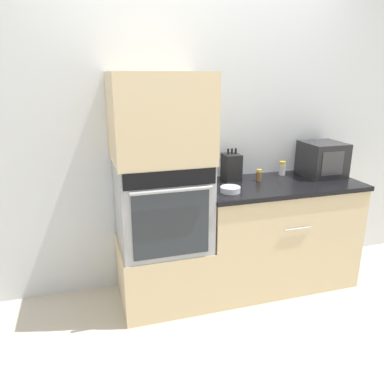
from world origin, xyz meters
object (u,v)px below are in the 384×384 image
Objects in this scene: condiment_jar_near at (259,175)px; wall_oven at (162,203)px; microwave at (322,159)px; condiment_jar_mid at (214,179)px; condiment_jar_far at (282,168)px; knife_block at (231,167)px; bowl at (230,189)px.

wall_oven is at bearing -173.67° from condiment_jar_near.
condiment_jar_mid is (-0.95, 0.00, -0.10)m from microwave.
condiment_jar_far reaches higher than condiment_jar_near.
knife_block reaches higher than wall_oven.
wall_oven is 1.10m from condiment_jar_far.
microwave is (1.38, 0.09, 0.22)m from wall_oven.
condiment_jar_near is 0.29m from condiment_jar_far.
wall_oven is 6.91× the size of condiment_jar_near.
microwave is at bearing -0.24° from condiment_jar_mid.
knife_block reaches higher than condiment_jar_mid.
microwave is 0.95m from condiment_jar_mid.
condiment_jar_far is (0.60, 0.32, 0.04)m from bowl.
condiment_jar_far reaches higher than bowl.
bowl is at bearing -113.37° from knife_block.
condiment_jar_near is at bearing 6.33° from wall_oven.
knife_block reaches higher than condiment_jar_far.
condiment_jar_mid is (-0.38, 0.00, -0.00)m from condiment_jar_near.
condiment_jar_near is at bearing -25.08° from knife_block.
microwave is 0.58m from condiment_jar_near.
wall_oven is at bearing -169.68° from condiment_jar_far.
condiment_jar_near is (0.33, 0.21, 0.02)m from bowl.
condiment_jar_mid is at bearing -153.31° from knife_block.
microwave is 2.25× the size of bowl.
knife_block is 0.21m from condiment_jar_mid.
condiment_jar_mid is at bearing 101.88° from bowl.
condiment_jar_mid is at bearing 179.53° from condiment_jar_near.
microwave is at bearing 13.33° from bowl.
condiment_jar_far is (0.27, 0.11, 0.01)m from condiment_jar_near.
knife_block is 2.20× the size of condiment_jar_far.
condiment_jar_near is 0.38m from condiment_jar_mid.
condiment_jar_mid is at bearing 179.76° from microwave.
knife_block is at bearing 26.69° from condiment_jar_mid.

